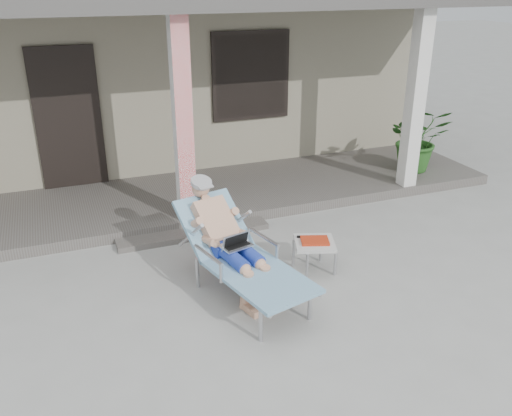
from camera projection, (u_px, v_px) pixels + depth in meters
name	position (u px, v px, depth m)	size (l,w,h in m)	color
ground	(241.00, 311.00, 5.54)	(60.00, 60.00, 0.00)	#9E9E99
house	(127.00, 59.00, 10.44)	(10.40, 5.40, 3.30)	gray
porch_deck	(174.00, 200.00, 8.08)	(10.00, 2.00, 0.15)	#605B56
porch_overhang	(162.00, 7.00, 6.95)	(10.00, 2.30, 2.85)	silver
porch_step	(194.00, 234.00, 7.11)	(2.00, 0.30, 0.07)	#605B56
lounger	(234.00, 229.00, 5.62)	(1.11, 1.91, 1.20)	#B7B7BC
side_table	(315.00, 244.00, 6.17)	(0.57, 0.57, 0.40)	beige
potted_palm	(418.00, 139.00, 8.89)	(0.96, 0.83, 1.07)	#26591E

